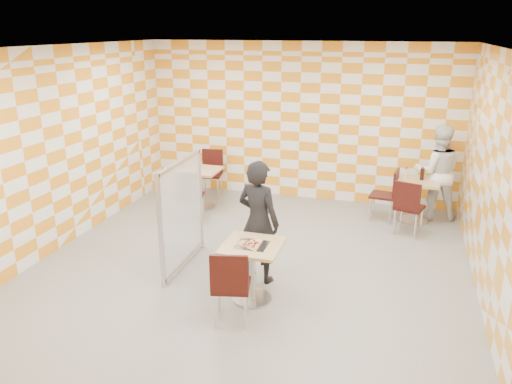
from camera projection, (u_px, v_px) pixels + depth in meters
room_shell at (256, 160)px, 6.87m from camera, size 7.00×7.00×7.00m
main_table at (252, 262)px, 6.08m from camera, size 0.70×0.70×0.75m
second_table at (416, 193)px, 8.60m from camera, size 0.70×0.70×0.75m
empty_table at (201, 182)px, 9.24m from camera, size 0.70×0.70×0.75m
chair_main_front at (230, 282)px, 5.54m from camera, size 0.50×0.51×0.92m
chair_second_front at (408, 204)px, 8.00m from camera, size 0.53×0.53×0.92m
chair_second_side at (389, 191)px, 8.62m from camera, size 0.48×0.47×0.92m
chair_empty_near at (190, 192)px, 8.55m from camera, size 0.50×0.51×0.92m
chair_empty_far at (212, 169)px, 9.95m from camera, size 0.48×0.49×0.92m
partition at (182, 213)px, 6.89m from camera, size 0.08×1.38×1.55m
man_dark at (258, 222)px, 6.50m from camera, size 0.69×0.55×1.65m
man_white at (437, 172)px, 8.68m from camera, size 0.89×0.73×1.67m
pizza_on_foil at (252, 244)px, 5.99m from camera, size 0.40×0.40×0.04m
sport_bottle at (406, 173)px, 8.61m from camera, size 0.06×0.06×0.20m
soda_bottle at (422, 174)px, 8.51m from camera, size 0.07×0.07×0.23m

